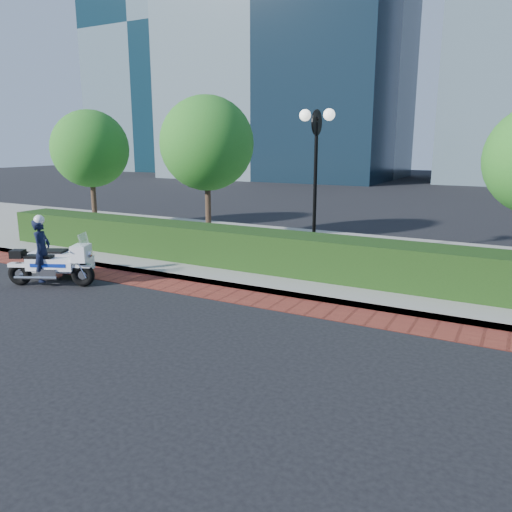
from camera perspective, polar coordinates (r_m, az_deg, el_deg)
The scene contains 9 objects.
ground at distance 10.70m, azimuth -9.16°, elevation -6.21°, with size 120.00×120.00×0.00m, color black.
brick_strip at distance 11.86m, azimuth -4.75°, elevation -4.16°, with size 60.00×1.00×0.01m, color maroon.
sidewalk at distance 15.68m, azimuth 4.26°, elevation 0.31°, with size 60.00×8.00×0.15m, color gray.
hedge_main at distance 13.45m, azimuth 0.09°, elevation 0.76°, with size 18.00×1.20×1.00m, color black.
lamppost at distance 14.19m, azimuth 6.85°, elevation 10.71°, with size 1.02×0.70×4.21m.
tree_a at distance 21.02m, azimuth -18.43°, elevation 11.53°, with size 3.00×3.00×4.58m.
tree_b at distance 17.45m, azimuth -5.65°, elevation 12.67°, with size 3.20×3.20×4.89m.
tower_far_left at distance 69.87m, azimuth -10.30°, elevation 23.79°, with size 16.00×14.00×34.00m, color black.
police_motorcycle at distance 13.53m, azimuth -22.24°, elevation -0.33°, with size 2.26×1.72×1.77m.
Camera 1 is at (6.25, -7.97, 3.46)m, focal length 35.00 mm.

